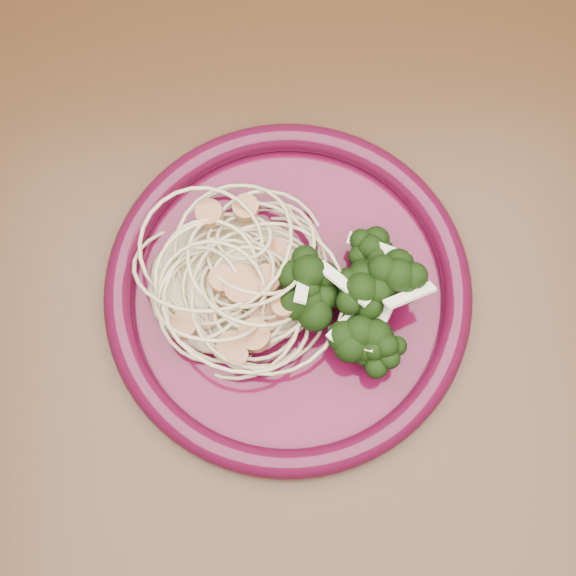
{
  "coord_description": "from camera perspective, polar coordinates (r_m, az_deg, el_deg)",
  "views": [
    {
      "loc": [
        -0.09,
        -0.18,
        1.32
      ],
      "look_at": [
        -0.09,
        -0.02,
        0.77
      ],
      "focal_mm": 50.0,
      "sensor_mm": 36.0,
      "label": 1
    }
  ],
  "objects": [
    {
      "name": "dining_table",
      "position": [
        0.7,
        6.9,
        -1.04
      ],
      "size": [
        1.2,
        0.8,
        0.75
      ],
      "color": "#472814",
      "rests_on": "ground"
    },
    {
      "name": "dinner_plate",
      "position": [
        0.59,
        0.0,
        -0.28
      ],
      "size": [
        0.32,
        0.32,
        0.02
      ],
      "rotation": [
        0.0,
        0.0,
        -0.2
      ],
      "color": "#49071F",
      "rests_on": "dining_table"
    },
    {
      "name": "spaghetti_pile",
      "position": [
        0.58,
        -4.02,
        0.56
      ],
      "size": [
        0.14,
        0.13,
        0.03
      ],
      "primitive_type": "ellipsoid",
      "rotation": [
        0.0,
        0.0,
        -0.2
      ],
      "color": "beige",
      "rests_on": "dinner_plate"
    },
    {
      "name": "scallop_cluster",
      "position": [
        0.55,
        -4.26,
        1.56
      ],
      "size": [
        0.13,
        0.13,
        0.04
      ],
      "primitive_type": null,
      "rotation": [
        0.0,
        0.0,
        -0.2
      ],
      "color": "#BB7A49",
      "rests_on": "spaghetti_pile"
    },
    {
      "name": "broccoli_pile",
      "position": [
        0.57,
        5.02,
        -0.45
      ],
      "size": [
        0.11,
        0.15,
        0.05
      ],
      "primitive_type": "ellipsoid",
      "rotation": [
        0.0,
        0.0,
        -0.2
      ],
      "color": "black",
      "rests_on": "dinner_plate"
    },
    {
      "name": "onion_garnish",
      "position": [
        0.54,
        5.28,
        0.39
      ],
      "size": [
        0.07,
        0.09,
        0.04
      ],
      "primitive_type": null,
      "rotation": [
        0.0,
        0.0,
        -0.2
      ],
      "color": "white",
      "rests_on": "broccoli_pile"
    }
  ]
}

